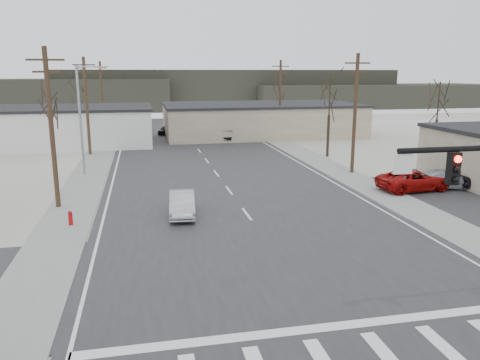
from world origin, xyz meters
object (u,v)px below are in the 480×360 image
(fire_hydrant, at_px, (70,218))
(car_far_a, at_px, (224,134))
(car_far_b, at_px, (166,130))
(sedan_crossing, at_px, (182,204))
(car_parked_silver, at_px, (448,179))
(car_parked_red, at_px, (414,180))

(fire_hydrant, height_order, car_far_a, car_far_a)
(fire_hydrant, bearing_deg, car_far_b, 79.23)
(sedan_crossing, bearing_deg, car_parked_silver, 12.29)
(car_parked_silver, bearing_deg, car_far_b, 39.48)
(sedan_crossing, bearing_deg, car_far_b, 92.89)
(car_far_b, height_order, car_parked_red, car_parked_red)
(sedan_crossing, height_order, car_parked_silver, sedan_crossing)
(car_parked_red, bearing_deg, car_parked_silver, -94.38)
(car_far_a, relative_size, car_far_b, 1.51)
(car_far_a, bearing_deg, fire_hydrant, 72.31)
(sedan_crossing, bearing_deg, fire_hydrant, -169.68)
(car_far_a, height_order, car_far_b, car_far_a)
(car_parked_red, xyz_separation_m, car_parked_silver, (2.80, 0.06, -0.08))
(car_far_a, relative_size, car_parked_silver, 1.16)
(car_far_b, height_order, car_parked_silver, car_parked_silver)
(car_far_a, relative_size, car_parked_red, 1.00)
(fire_hydrant, relative_size, car_parked_red, 0.16)
(car_far_b, relative_size, car_parked_red, 0.66)
(fire_hydrant, xyz_separation_m, car_parked_red, (23.44, 3.32, 0.34))
(sedan_crossing, distance_m, car_parked_silver, 20.09)
(fire_hydrant, bearing_deg, car_parked_silver, 7.33)
(sedan_crossing, distance_m, car_parked_red, 17.31)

